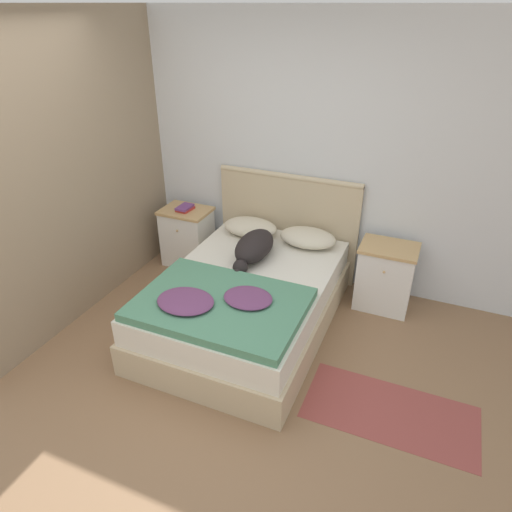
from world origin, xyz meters
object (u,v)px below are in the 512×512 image
object	(u,v)px
book_stack	(185,208)
pillow_right	(308,238)
dog	(254,247)
bed	(247,302)
pillow_left	(251,227)
nightstand_left	(188,236)
nightstand_right	(385,277)

from	to	relation	value
book_stack	pillow_right	bearing A→B (deg)	-0.40
dog	book_stack	size ratio (longest dim) A/B	3.86
bed	pillow_left	world-z (taller)	pillow_left
nightstand_left	pillow_left	xyz separation A→B (m)	(0.76, -0.02, 0.26)
nightstand_right	pillow_right	size ratio (longest dim) A/B	1.16
pillow_right	dog	world-z (taller)	dog
nightstand_left	nightstand_right	bearing A→B (deg)	0.00
nightstand_left	bed	bearing A→B (deg)	-36.44
nightstand_left	pillow_right	size ratio (longest dim) A/B	1.16
pillow_left	dog	world-z (taller)	dog
nightstand_right	dog	size ratio (longest dim) A/B	0.83
pillow_left	pillow_right	xyz separation A→B (m)	(0.60, 0.00, 0.00)
dog	nightstand_left	bearing A→B (deg)	155.11
nightstand_left	book_stack	xyz separation A→B (m)	(0.00, -0.01, 0.34)
pillow_left	book_stack	world-z (taller)	book_stack
dog	book_stack	world-z (taller)	dog
nightstand_left	pillow_right	xyz separation A→B (m)	(1.36, -0.02, 0.26)
pillow_left	dog	size ratio (longest dim) A/B	0.72
nightstand_left	book_stack	world-z (taller)	book_stack
nightstand_right	bed	bearing A→B (deg)	-143.56
pillow_right	pillow_left	bearing A→B (deg)	180.00
nightstand_left	dog	distance (m)	1.13
book_stack	nightstand_right	bearing A→B (deg)	0.29
bed	nightstand_left	bearing A→B (deg)	143.56
bed	nightstand_right	xyz separation A→B (m)	(1.06, 0.78, 0.07)
pillow_right	dog	size ratio (longest dim) A/B	0.72
pillow_right	book_stack	bearing A→B (deg)	179.60
nightstand_left	nightstand_right	xyz separation A→B (m)	(2.12, 0.00, 0.00)
bed	dog	size ratio (longest dim) A/B	2.61
pillow_left	dog	distance (m)	0.50
pillow_right	dog	bearing A→B (deg)	-130.20
nightstand_left	nightstand_right	size ratio (longest dim) A/B	1.00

